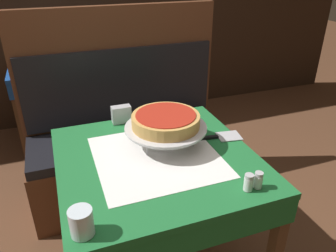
{
  "coord_description": "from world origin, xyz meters",
  "views": [
    {
      "loc": [
        -0.37,
        -1.16,
        1.55
      ],
      "look_at": [
        0.07,
        0.06,
        0.88
      ],
      "focal_mm": 35.0,
      "sensor_mm": 36.0,
      "label": 1
    }
  ],
  "objects_px": {
    "deep_dish_pizza": "(166,120)",
    "pepper_shaker": "(258,180)",
    "condiment_caddy": "(56,57)",
    "pizza_server": "(216,137)",
    "napkin_holder": "(121,114)",
    "dining_table_front": "(157,174)",
    "dining_table_rear": "(61,72)",
    "pizza_pan_stand": "(166,128)",
    "booth_bench": "(129,147)",
    "salt_shaker": "(248,182)",
    "water_glass_near": "(81,222)"
  },
  "relations": [
    {
      "from": "dining_table_rear",
      "to": "condiment_caddy",
      "type": "distance_m",
      "value": 0.14
    },
    {
      "from": "booth_bench",
      "to": "salt_shaker",
      "type": "bearing_deg",
      "value": -80.16
    },
    {
      "from": "dining_table_rear",
      "to": "dining_table_front",
      "type": "bearing_deg",
      "value": -79.82
    },
    {
      "from": "dining_table_front",
      "to": "dining_table_rear",
      "type": "relative_size",
      "value": 1.08
    },
    {
      "from": "pizza_server",
      "to": "condiment_caddy",
      "type": "distance_m",
      "value": 1.75
    },
    {
      "from": "salt_shaker",
      "to": "condiment_caddy",
      "type": "relative_size",
      "value": 0.46
    },
    {
      "from": "pizza_server",
      "to": "pizza_pan_stand",
      "type": "bearing_deg",
      "value": 173.25
    },
    {
      "from": "dining_table_rear",
      "to": "pepper_shaker",
      "type": "distance_m",
      "value": 2.12
    },
    {
      "from": "salt_shaker",
      "to": "pepper_shaker",
      "type": "xyz_separation_m",
      "value": [
        0.04,
        -0.0,
        -0.0
      ]
    },
    {
      "from": "dining_table_rear",
      "to": "pizza_pan_stand",
      "type": "relative_size",
      "value": 2.1
    },
    {
      "from": "salt_shaker",
      "to": "condiment_caddy",
      "type": "height_order",
      "value": "condiment_caddy"
    },
    {
      "from": "salt_shaker",
      "to": "condiment_caddy",
      "type": "distance_m",
      "value": 2.1
    },
    {
      "from": "condiment_caddy",
      "to": "pizza_pan_stand",
      "type": "bearing_deg",
      "value": -75.91
    },
    {
      "from": "dining_table_front",
      "to": "pizza_pan_stand",
      "type": "distance_m",
      "value": 0.21
    },
    {
      "from": "dining_table_rear",
      "to": "pizza_pan_stand",
      "type": "bearing_deg",
      "value": -76.78
    },
    {
      "from": "pepper_shaker",
      "to": "condiment_caddy",
      "type": "bearing_deg",
      "value": 106.98
    },
    {
      "from": "pizza_pan_stand",
      "to": "salt_shaker",
      "type": "bearing_deg",
      "value": -67.72
    },
    {
      "from": "booth_bench",
      "to": "dining_table_front",
      "type": "bearing_deg",
      "value": -93.84
    },
    {
      "from": "pepper_shaker",
      "to": "napkin_holder",
      "type": "relative_size",
      "value": 0.67
    },
    {
      "from": "condiment_caddy",
      "to": "dining_table_front",
      "type": "bearing_deg",
      "value": -78.99
    },
    {
      "from": "pizza_server",
      "to": "pepper_shaker",
      "type": "xyz_separation_m",
      "value": [
        -0.03,
        -0.4,
        0.03
      ]
    },
    {
      "from": "pepper_shaker",
      "to": "pizza_pan_stand",
      "type": "bearing_deg",
      "value": 116.99
    },
    {
      "from": "pizza_server",
      "to": "dining_table_front",
      "type": "bearing_deg",
      "value": -170.08
    },
    {
      "from": "booth_bench",
      "to": "pepper_shaker",
      "type": "relative_size",
      "value": 19.96
    },
    {
      "from": "dining_table_rear",
      "to": "pepper_shaker",
      "type": "relative_size",
      "value": 11.75
    },
    {
      "from": "condiment_caddy",
      "to": "water_glass_near",
      "type": "bearing_deg",
      "value": -90.97
    },
    {
      "from": "booth_bench",
      "to": "salt_shaker",
      "type": "xyz_separation_m",
      "value": [
        0.2,
        -1.12,
        0.44
      ]
    },
    {
      "from": "deep_dish_pizza",
      "to": "pepper_shaker",
      "type": "relative_size",
      "value": 4.59
    },
    {
      "from": "salt_shaker",
      "to": "pizza_server",
      "type": "bearing_deg",
      "value": 79.31
    },
    {
      "from": "booth_bench",
      "to": "deep_dish_pizza",
      "type": "bearing_deg",
      "value": -88.29
    },
    {
      "from": "dining_table_front",
      "to": "napkin_holder",
      "type": "relative_size",
      "value": 8.53
    },
    {
      "from": "condiment_caddy",
      "to": "pizza_server",
      "type": "bearing_deg",
      "value": -68.22
    },
    {
      "from": "dining_table_rear",
      "to": "salt_shaker",
      "type": "xyz_separation_m",
      "value": [
        0.55,
        -2.03,
        0.13
      ]
    },
    {
      "from": "dining_table_rear",
      "to": "deep_dish_pizza",
      "type": "bearing_deg",
      "value": -76.78
    },
    {
      "from": "pizza_pan_stand",
      "to": "napkin_holder",
      "type": "relative_size",
      "value": 3.76
    },
    {
      "from": "pizza_server",
      "to": "pepper_shaker",
      "type": "relative_size",
      "value": 4.13
    },
    {
      "from": "water_glass_near",
      "to": "napkin_holder",
      "type": "xyz_separation_m",
      "value": [
        0.29,
        0.73,
        -0.0
      ]
    },
    {
      "from": "pizza_server",
      "to": "napkin_holder",
      "type": "bearing_deg",
      "value": 140.22
    },
    {
      "from": "napkin_holder",
      "to": "condiment_caddy",
      "type": "bearing_deg",
      "value": 101.27
    },
    {
      "from": "water_glass_near",
      "to": "condiment_caddy",
      "type": "height_order",
      "value": "condiment_caddy"
    },
    {
      "from": "pepper_shaker",
      "to": "condiment_caddy",
      "type": "relative_size",
      "value": 0.45
    },
    {
      "from": "booth_bench",
      "to": "pepper_shaker",
      "type": "height_order",
      "value": "booth_bench"
    },
    {
      "from": "pizza_pan_stand",
      "to": "pizza_server",
      "type": "xyz_separation_m",
      "value": [
        0.25,
        -0.03,
        -0.08
      ]
    },
    {
      "from": "salt_shaker",
      "to": "napkin_holder",
      "type": "height_order",
      "value": "napkin_holder"
    },
    {
      "from": "dining_table_front",
      "to": "booth_bench",
      "type": "xyz_separation_m",
      "value": [
        0.05,
        0.79,
        -0.31
      ]
    },
    {
      "from": "pizza_pan_stand",
      "to": "booth_bench",
      "type": "bearing_deg",
      "value": 91.71
    },
    {
      "from": "dining_table_rear",
      "to": "pizza_server",
      "type": "bearing_deg",
      "value": -69.06
    },
    {
      "from": "water_glass_near",
      "to": "pepper_shaker",
      "type": "relative_size",
      "value": 1.38
    },
    {
      "from": "dining_table_rear",
      "to": "pizza_server",
      "type": "xyz_separation_m",
      "value": [
        0.63,
        -1.64,
        0.1
      ]
    },
    {
      "from": "dining_table_front",
      "to": "condiment_caddy",
      "type": "relative_size",
      "value": 5.75
    }
  ]
}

